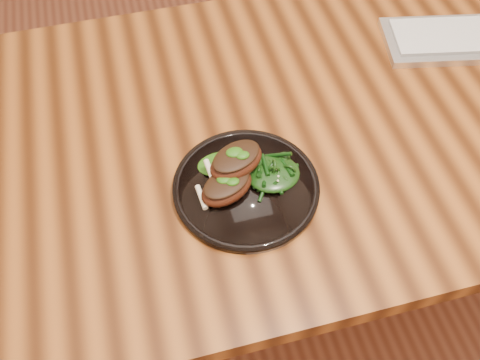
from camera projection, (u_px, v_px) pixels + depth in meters
name	position (u px, v px, depth m)	size (l,w,h in m)	color
desk	(346.00, 134.00, 1.11)	(1.60, 0.80, 0.75)	#381807
plate	(246.00, 187.00, 0.92)	(0.25, 0.25, 0.02)	black
lamb_chop_front	(226.00, 186.00, 0.88)	(0.11, 0.10, 0.04)	#3F180C
lamb_chop_back	(236.00, 161.00, 0.89)	(0.12, 0.10, 0.04)	#3F180C
herb_smear	(221.00, 164.00, 0.93)	(0.08, 0.05, 0.01)	#123E06
greens_heap	(274.00, 172.00, 0.91)	(0.09, 0.09, 0.03)	black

